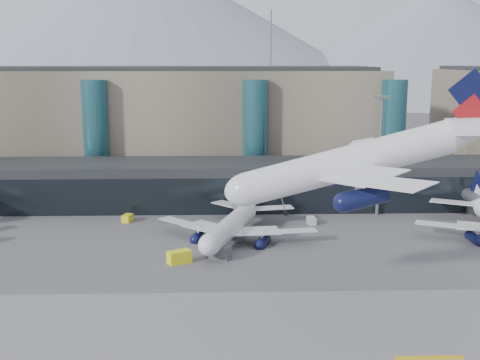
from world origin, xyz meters
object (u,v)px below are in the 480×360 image
(veh_g, at_px, (311,221))
(veh_h, at_px, (179,257))
(lightmast_mid, at_px, (380,149))
(jet_parked_mid, at_px, (235,217))
(veh_c, at_px, (219,252))
(hero_jet, at_px, (375,150))
(veh_b, at_px, (127,218))

(veh_g, distance_m, veh_h, 34.21)
(lightmast_mid, bearing_deg, veh_h, -143.48)
(lightmast_mid, xyz_separation_m, jet_parked_mid, (-30.93, -15.73, -10.41))
(veh_c, xyz_separation_m, veh_h, (-6.55, -2.15, -0.04))
(lightmast_mid, distance_m, jet_parked_mid, 36.23)
(hero_jet, xyz_separation_m, veh_c, (-20.00, 22.57, -20.86))
(jet_parked_mid, height_order, veh_c, jet_parked_mid)
(jet_parked_mid, bearing_deg, veh_c, -175.92)
(veh_h, bearing_deg, jet_parked_mid, 26.60)
(veh_h, bearing_deg, veh_b, 86.25)
(lightmast_mid, height_order, hero_jet, hero_jet)
(jet_parked_mid, distance_m, veh_b, 25.24)
(lightmast_mid, xyz_separation_m, veh_c, (-33.97, -27.85, -13.33))
(veh_b, xyz_separation_m, veh_h, (12.54, -25.98, 0.30))
(veh_b, relative_size, veh_c, 0.66)
(veh_c, bearing_deg, veh_g, 75.36)
(veh_g, relative_size, veh_h, 0.67)
(veh_b, distance_m, veh_c, 30.53)
(veh_c, bearing_deg, lightmast_mid, 66.66)
(lightmast_mid, height_order, veh_h, lightmast_mid)
(lightmast_mid, height_order, jet_parked_mid, lightmast_mid)
(jet_parked_mid, bearing_deg, veh_g, -42.73)
(jet_parked_mid, bearing_deg, veh_b, 80.26)
(veh_b, distance_m, veh_g, 37.96)
(veh_b, bearing_deg, veh_c, -125.83)
(jet_parked_mid, relative_size, veh_h, 8.66)
(jet_parked_mid, height_order, veh_b, jet_parked_mid)
(lightmast_mid, distance_m, veh_h, 52.15)
(hero_jet, distance_m, veh_c, 36.66)
(hero_jet, bearing_deg, jet_parked_mid, 119.32)
(veh_g, bearing_deg, hero_jet, -5.19)
(hero_jet, height_order, veh_h, hero_jet)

